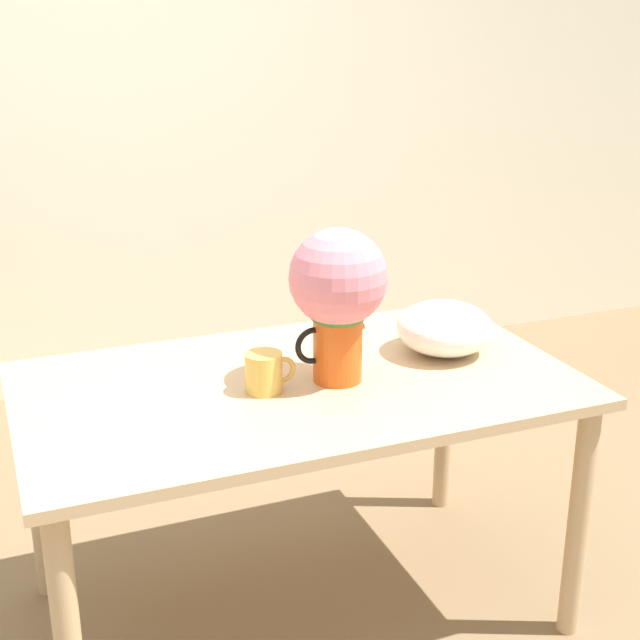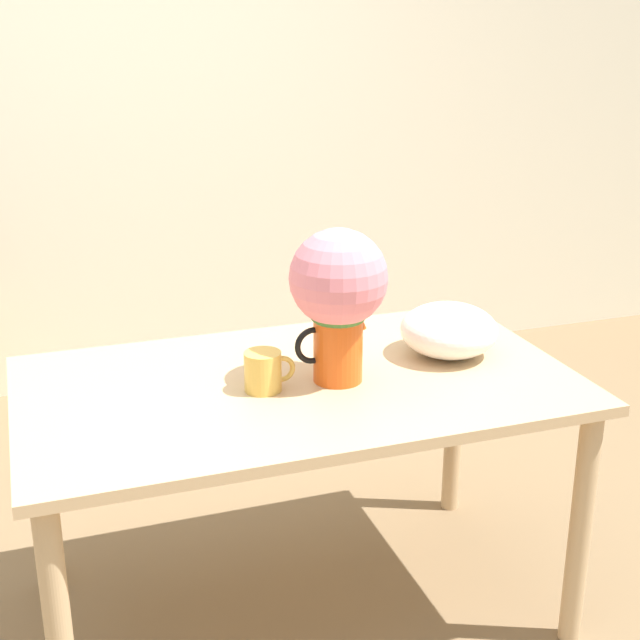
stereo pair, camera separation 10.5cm
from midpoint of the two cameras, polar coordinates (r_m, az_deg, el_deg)
wall_back at (r=4.00m, az=-15.65°, el=13.47°), size 8.00×0.05×2.60m
table at (r=2.41m, az=-2.67°, el=-5.90°), size 1.47×0.85×0.73m
flower_vase at (r=2.29m, az=-0.15°, el=1.88°), size 0.26×0.26×0.41m
coffee_mug at (r=2.29m, az=-4.85°, el=-3.37°), size 0.14×0.10×0.10m
white_bowl at (r=2.55m, az=6.81°, el=-0.52°), size 0.28×0.28×0.15m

